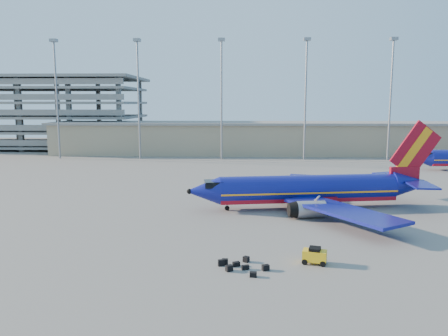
% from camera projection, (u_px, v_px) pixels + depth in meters
% --- Properties ---
extents(ground, '(220.00, 220.00, 0.00)m').
position_uv_depth(ground, '(244.00, 201.00, 60.87)').
color(ground, slate).
rests_on(ground, ground).
extents(terminal_building, '(122.00, 16.00, 8.50)m').
position_uv_depth(terminal_building, '(279.00, 138.00, 117.23)').
color(terminal_building, '#9B8B6B').
rests_on(terminal_building, ground).
extents(parking_garage, '(62.00, 32.00, 21.40)m').
position_uv_depth(parking_garage, '(41.00, 109.00, 134.41)').
color(parking_garage, slate).
rests_on(parking_garage, ground).
extents(light_mast_row, '(101.60, 1.60, 28.65)m').
position_uv_depth(light_mast_row, '(264.00, 86.00, 103.58)').
color(light_mast_row, gray).
rests_on(light_mast_row, ground).
extents(aircraft_main, '(33.43, 31.93, 11.37)m').
position_uv_depth(aircraft_main, '(313.00, 190.00, 56.65)').
color(aircraft_main, navy).
rests_on(aircraft_main, ground).
extents(baggage_tug, '(2.26, 1.72, 1.44)m').
position_uv_depth(baggage_tug, '(315.00, 255.00, 37.11)').
color(baggage_tug, yellow).
rests_on(baggage_tug, ground).
extents(luggage_pile, '(4.30, 3.77, 0.54)m').
position_uv_depth(luggage_pile, '(240.00, 266.00, 36.17)').
color(luggage_pile, black).
rests_on(luggage_pile, ground).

